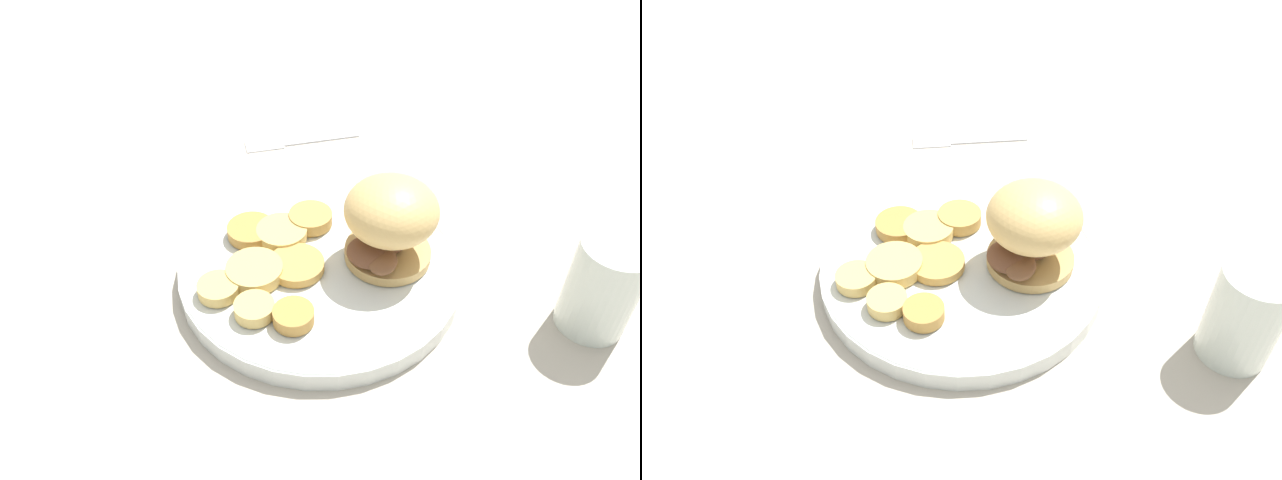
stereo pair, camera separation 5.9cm
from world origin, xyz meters
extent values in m
plane|color=#B2A899|center=(0.00, 0.00, 0.00)|extent=(4.00, 4.00, 0.00)
cylinder|color=silver|center=(0.00, 0.00, 0.01)|extent=(0.27, 0.27, 0.02)
torus|color=silver|center=(0.00, 0.00, 0.02)|extent=(0.27, 0.27, 0.01)
cylinder|color=tan|center=(0.06, 0.02, 0.03)|extent=(0.08, 0.08, 0.01)
ellipsoid|color=#563323|center=(0.06, 0.02, 0.04)|extent=(0.05, 0.05, 0.02)
ellipsoid|color=brown|center=(0.05, 0.00, 0.04)|extent=(0.05, 0.05, 0.02)
ellipsoid|color=brown|center=(0.06, 0.02, 0.04)|extent=(0.04, 0.03, 0.02)
ellipsoid|color=brown|center=(0.05, 0.07, 0.04)|extent=(0.04, 0.04, 0.02)
ellipsoid|color=#563323|center=(0.05, 0.06, 0.04)|extent=(0.04, 0.04, 0.01)
ellipsoid|color=brown|center=(0.05, 0.00, 0.04)|extent=(0.04, 0.03, 0.02)
ellipsoid|color=brown|center=(0.06, -0.01, 0.04)|extent=(0.03, 0.04, 0.01)
ellipsoid|color=#DBB26B|center=(0.06, 0.02, 0.08)|extent=(0.09, 0.09, 0.06)
cylinder|color=#DBB766|center=(-0.05, 0.02, 0.03)|extent=(0.05, 0.05, 0.01)
cylinder|color=#DBB766|center=(-0.08, -0.07, 0.03)|extent=(0.04, 0.04, 0.01)
cylinder|color=tan|center=(-0.02, 0.05, 0.03)|extent=(0.04, 0.04, 0.01)
cylinder|color=#DBB766|center=(-0.04, -0.08, 0.03)|extent=(0.04, 0.04, 0.01)
cylinder|color=#BC8942|center=(0.00, -0.08, 0.03)|extent=(0.04, 0.04, 0.01)
cylinder|color=#BC8942|center=(-0.08, 0.01, 0.03)|extent=(0.05, 0.05, 0.01)
cylinder|color=tan|center=(-0.02, -0.02, 0.03)|extent=(0.05, 0.05, 0.01)
cylinder|color=#DBB766|center=(-0.05, -0.04, 0.03)|extent=(0.05, 0.05, 0.01)
cube|color=silver|center=(-0.07, 0.24, 0.00)|extent=(0.09, 0.06, 0.00)
cube|color=silver|center=(-0.13, 0.20, 0.00)|extent=(0.05, 0.04, 0.00)
cylinder|color=silver|center=(0.25, 0.01, 0.05)|extent=(0.06, 0.06, 0.09)
camera|label=1|loc=(0.12, -0.42, 0.44)|focal=35.00mm
camera|label=2|loc=(0.18, -0.40, 0.44)|focal=35.00mm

